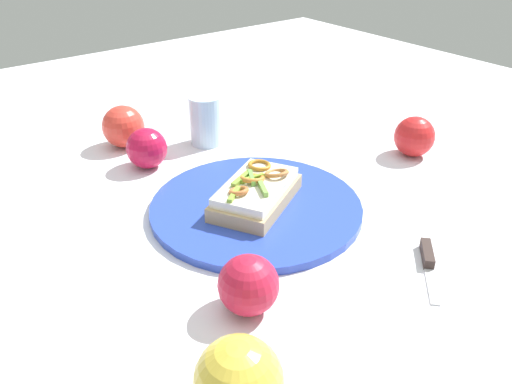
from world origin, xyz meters
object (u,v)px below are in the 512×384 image
Objects in this scene: apple_4 at (147,148)px; plate at (256,207)px; apple_1 at (248,285)px; sandwich at (256,192)px; knife at (428,261)px; apple_2 at (414,137)px; apple_0 at (123,127)px; drinking_glass at (206,120)px; apple_3 at (239,380)px.

plate is at bearing -75.66° from apple_4.
sandwich is at bearing 50.11° from apple_1.
apple_2 is at bearing 178.32° from knife.
apple_0 is at bearing 138.15° from apple_2.
apple_0 is 0.10m from apple_4.
drinking_glass is at bearing 73.22° from plate.
apple_0 is at bearing 86.45° from apple_4.
knife is (0.15, -0.47, -0.03)m from apple_4.
apple_3 is (-0.57, -0.25, 0.00)m from apple_2.
apple_2 is 0.48m from apple_4.
knife is at bearing -71.98° from apple_4.
apple_0 reaches higher than apple_1.
apple_3 is at bearing -108.64° from apple_4.
apple_0 is at bearing 70.28° from sandwich.
drinking_glass is (0.08, 0.25, 0.02)m from sandwich.
sandwich is at bearing -106.72° from drinking_glass.
apple_3 is 1.16× the size of apple_4.
knife is (0.09, -0.24, -0.00)m from plate.
knife is (0.32, 0.03, -0.04)m from apple_3.
apple_3 reaches higher than apple_1.
apple_2 is at bearing 16.79° from apple_1.
apple_1 is 0.74× the size of knife.
apple_0 reaches higher than sandwich.
apple_3 is 0.85× the size of knife.
drinking_glass is 0.50m from knife.
sandwich is 0.34m from apple_0.
sandwich reaches higher than knife.
apple_1 is 0.47m from drinking_glass.
apple_3 is 0.53m from apple_4.
apple_2 reaches higher than sandwich.
apple_3 is (-0.09, -0.11, 0.01)m from apple_1.
plate is 3.42× the size of drinking_glass.
drinking_glass reaches higher than sandwich.
apple_0 reaches higher than apple_2.
apple_3 reaches higher than apple_2.
sandwich is 0.26m from knife.
apple_0 is 1.08× the size of apple_2.
apple_1 is (-0.14, -0.17, 0.00)m from sandwich.
apple_4 reaches higher than plate.
drinking_glass is (-0.27, 0.27, 0.01)m from apple_2.
apple_4 is at bearing 71.36° from apple_3.
apple_3 reaches higher than apple_4.
plate is at bearing -81.08° from apple_0.
apple_3 is at bearing -106.17° from apple_0.
drinking_glass is (0.31, 0.52, 0.01)m from apple_3.
apple_3 is at bearing -130.52° from apple_1.
drinking_glass is 0.97× the size of knife.
apple_1 reaches higher than plate.
drinking_glass reaches higher than apple_3.
apple_3 reaches higher than sandwich.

